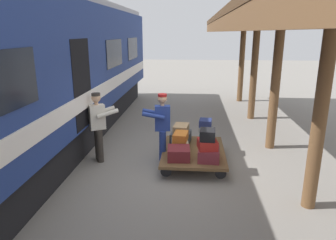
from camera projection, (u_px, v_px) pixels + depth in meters
ground_plane at (180, 167)px, 7.39m from camera, size 60.00×60.00×0.00m
platform_canopy at (298, 23)px, 6.32m from camera, size 3.20×16.04×3.56m
train_car at (18, 79)px, 7.12m from camera, size 3.02×17.30×4.00m
luggage_cart at (193, 152)px, 7.60m from camera, size 1.49×2.10×0.32m
suitcase_cream_canvas at (180, 145)px, 7.58m from camera, size 0.43×0.54×0.23m
suitcase_slate_roller at (181, 137)px, 8.13m from camera, size 0.55×0.65×0.26m
suitcase_teal_softside at (207, 138)px, 8.08m from camera, size 0.42×0.49×0.24m
suitcase_maroon_trunk at (179, 153)px, 7.02m from camera, size 0.53×0.55×0.27m
suitcase_brown_leather at (208, 146)px, 7.53m from camera, size 0.42×0.54×0.22m
suitcase_burgundy_valise at (209, 154)px, 6.97m from camera, size 0.50×0.60×0.27m
suitcase_red_plastic at (207, 144)px, 6.90m from camera, size 0.47×0.49×0.21m
suitcase_gray_aluminum at (205, 129)px, 8.04m from camera, size 0.34×0.38×0.21m
suitcase_tan_vintage at (181, 129)px, 8.06m from camera, size 0.42×0.57×0.20m
suitcase_navy_fabric at (205, 123)px, 7.96m from camera, size 0.34×0.42×0.17m
suitcase_orange_carryall at (181, 137)px, 7.52m from camera, size 0.38×0.54×0.20m
suitcase_black_hardshell at (208, 135)px, 6.84m from camera, size 0.35×0.42×0.24m
porter_in_overalls at (162, 126)px, 7.45m from camera, size 0.70×0.49×1.70m
porter_by_door at (98, 125)px, 7.55m from camera, size 0.74×0.63×1.70m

